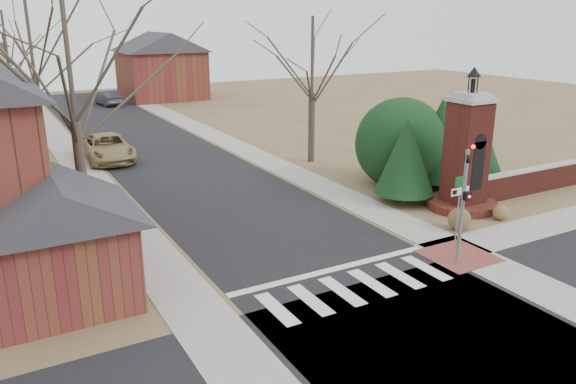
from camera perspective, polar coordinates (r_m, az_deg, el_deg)
ground at (r=18.34m, az=8.50°, el=-10.53°), size 120.00×120.00×0.00m
main_street at (r=37.13m, az=-12.55°, el=3.68°), size 8.00×70.00×0.01m
cross_street at (r=16.40m, az=15.07°, el=-14.58°), size 120.00×8.00×0.01m
crosswalk_zone at (r=18.90m, az=7.02°, el=-9.55°), size 8.00×2.20×0.02m
stop_bar at (r=19.99m, az=4.47°, el=-7.89°), size 8.00×0.35×0.02m
sidewalk_right_main at (r=38.87m, az=-5.20°, el=4.64°), size 2.00×60.00×0.02m
sidewalk_left at (r=36.06m, az=-20.46°, el=2.59°), size 2.00×60.00×0.02m
curb_apron at (r=21.97m, az=16.96°, el=-6.23°), size 2.40×2.40×0.02m
traffic_signal_pole at (r=20.48m, az=17.45°, el=-0.31°), size 0.28×0.41×4.50m
sign_post at (r=22.49m, az=17.02°, el=-0.41°), size 0.90×0.07×2.75m
brick_gate_monument at (r=26.82m, az=17.59°, el=2.83°), size 3.20×3.20×6.47m
brick_garden_wall at (r=30.55m, az=23.18°, el=1.02°), size 7.50×0.50×1.30m
garage_left at (r=18.36m, az=-22.32°, el=-4.01°), size 4.80×4.80×4.29m
house_distant_right at (r=63.52m, az=-12.79°, el=12.54°), size 8.80×8.80×7.30m
evergreen_near at (r=26.96m, az=11.89°, el=3.64°), size 2.80×2.80×4.10m
evergreen_mid at (r=29.95m, az=15.25°, el=5.34°), size 3.40×3.40×4.70m
evergreen_far at (r=30.85m, az=19.11°, el=4.00°), size 2.40×2.40×3.30m
evergreen_mass at (r=29.93m, az=11.41°, el=5.21°), size 4.80×4.80×4.80m
bare_tree_0 at (r=21.93m, az=-21.60°, el=14.04°), size 8.05×8.05×11.15m
bare_tree_1 at (r=34.84m, az=-24.89°, el=15.02°), size 8.40×8.40×11.64m
bare_tree_2 at (r=47.79m, az=-26.81°, el=13.78°), size 7.35×7.35×10.19m
bare_tree_3 at (r=33.73m, az=2.49°, el=14.23°), size 7.00×7.00×9.70m
pickup_truck at (r=36.54m, az=-17.91°, el=4.32°), size 2.82×5.86×1.61m
distant_car at (r=60.17m, az=-17.89°, el=9.11°), size 2.23×4.70×1.49m
dry_shrub_left at (r=24.44m, az=17.01°, el=-2.65°), size 0.95×0.95×0.95m
dry_shrub_right at (r=26.28m, az=20.80°, el=-1.93°), size 0.70×0.70×0.70m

